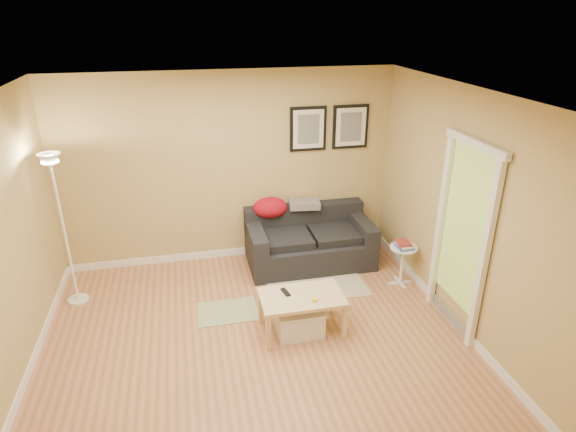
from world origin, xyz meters
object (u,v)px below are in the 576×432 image
at_px(sofa, 310,239).
at_px(storage_bin, 299,321).
at_px(book_stack, 404,244).
at_px(side_table, 402,265).
at_px(floor_lamp, 65,236).
at_px(coffee_table, 302,313).

bearing_deg(sofa, storage_bin, -109.08).
xyz_separation_m(storage_bin, book_stack, (1.52, 0.72, 0.41)).
bearing_deg(side_table, storage_bin, -154.86).
relative_size(sofa, side_table, 3.19).
distance_m(sofa, floor_lamp, 3.07).
relative_size(coffee_table, storage_bin, 1.75).
height_order(coffee_table, storage_bin, coffee_table).
bearing_deg(coffee_table, floor_lamp, 161.81).
relative_size(sofa, coffee_table, 1.89).
relative_size(coffee_table, book_stack, 3.72).
bearing_deg(book_stack, coffee_table, -173.03).
bearing_deg(storage_bin, book_stack, 25.19).
height_order(coffee_table, floor_lamp, floor_lamp).
height_order(book_stack, floor_lamp, floor_lamp).
bearing_deg(sofa, side_table, -38.22).
height_order(sofa, book_stack, sofa).
xyz_separation_m(coffee_table, book_stack, (1.49, 0.67, 0.35)).
bearing_deg(side_table, coffee_table, -155.69).
bearing_deg(side_table, book_stack, -168.57).
relative_size(book_stack, floor_lamp, 0.13).
bearing_deg(book_stack, floor_lamp, 155.64).
bearing_deg(sofa, floor_lamp, -174.28).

